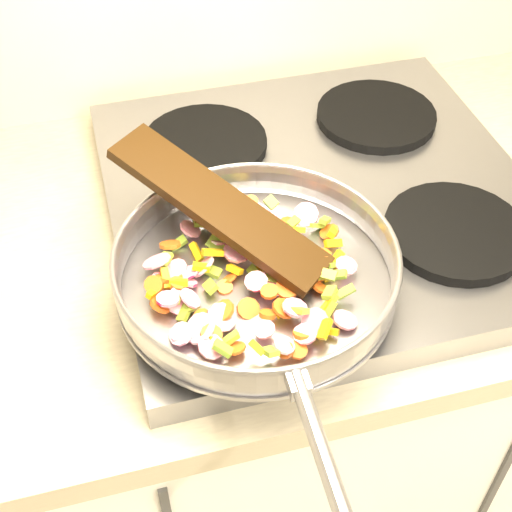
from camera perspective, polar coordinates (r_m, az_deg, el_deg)
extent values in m
cube|color=#939399|center=(1.04, 5.16, 4.54)|extent=(0.60, 0.60, 0.04)
cylinder|color=black|center=(0.90, -0.32, -1.27)|extent=(0.19, 0.19, 0.02)
cylinder|color=black|center=(0.98, 15.64, 1.87)|extent=(0.19, 0.19, 0.02)
cylinder|color=black|center=(1.10, -4.12, 9.00)|extent=(0.19, 0.19, 0.02)
cylinder|color=black|center=(1.18, 9.59, 11.01)|extent=(0.19, 0.19, 0.02)
cylinder|color=#9E9EA5|center=(0.87, 0.00, -2.10)|extent=(0.34, 0.34, 0.01)
torus|color=#9E9EA5|center=(0.85, 0.00, -0.86)|extent=(0.38, 0.38, 0.05)
torus|color=#9E9EA5|center=(0.83, 0.00, 0.19)|extent=(0.34, 0.34, 0.01)
cylinder|color=#9E9EA5|center=(0.69, 5.42, -15.68)|extent=(0.02, 0.19, 0.02)
cube|color=#9E9EA5|center=(0.73, 3.38, -10.12)|extent=(0.02, 0.03, 0.02)
cube|color=olive|center=(0.86, 2.29, -0.37)|extent=(0.02, 0.03, 0.01)
cube|color=olive|center=(0.83, -5.71, -4.49)|extent=(0.02, 0.03, 0.02)
cube|color=gold|center=(0.77, 0.06, -7.34)|extent=(0.02, 0.02, 0.02)
cylinder|color=#D05318|center=(0.83, 1.07, -2.85)|extent=(0.03, 0.03, 0.01)
cylinder|color=#D05318|center=(0.91, -2.02, 1.19)|extent=(0.03, 0.03, 0.02)
cube|color=olive|center=(0.83, -5.20, -4.07)|extent=(0.02, 0.02, 0.01)
cylinder|color=#C61345|center=(0.80, -4.34, -5.67)|extent=(0.04, 0.03, 0.03)
cube|color=gold|center=(0.90, 1.05, 2.32)|extent=(0.02, 0.02, 0.01)
cylinder|color=#C61345|center=(0.88, -0.70, 0.92)|extent=(0.04, 0.04, 0.01)
cylinder|color=#D05318|center=(0.89, 0.54, 0.57)|extent=(0.02, 0.03, 0.02)
cylinder|color=#C61345|center=(0.80, -6.02, -6.20)|extent=(0.04, 0.04, 0.02)
cube|color=olive|center=(0.94, -1.12, 4.14)|extent=(0.02, 0.02, 0.01)
cube|color=gold|center=(0.79, 5.51, -5.83)|extent=(0.02, 0.03, 0.02)
cylinder|color=#D05318|center=(0.92, -4.05, 3.22)|extent=(0.02, 0.02, 0.01)
cylinder|color=#C61345|center=(0.91, -5.27, 2.18)|extent=(0.03, 0.04, 0.02)
cube|color=olive|center=(0.93, 4.96, 2.43)|extent=(0.03, 0.02, 0.02)
cylinder|color=#C61345|center=(0.87, 7.23, -0.75)|extent=(0.04, 0.04, 0.01)
cylinder|color=#D05318|center=(0.94, 2.55, 2.71)|extent=(0.03, 0.03, 0.01)
cylinder|color=#C61345|center=(0.85, 1.44, -2.92)|extent=(0.04, 0.04, 0.03)
cube|color=gold|center=(0.91, 6.13, 1.91)|extent=(0.02, 0.03, 0.02)
cube|color=gold|center=(0.89, -4.79, 0.34)|extent=(0.02, 0.03, 0.02)
cylinder|color=#D05318|center=(0.86, 3.94, -1.06)|extent=(0.03, 0.03, 0.01)
cylinder|color=#D05318|center=(0.86, -6.49, -2.03)|extent=(0.02, 0.03, 0.02)
cube|color=gold|center=(0.81, 5.84, -4.29)|extent=(0.02, 0.02, 0.02)
cylinder|color=#D05318|center=(0.87, 0.72, 0.06)|extent=(0.03, 0.03, 0.01)
cylinder|color=#C61345|center=(0.88, 3.23, 0.88)|extent=(0.04, 0.04, 0.01)
cube|color=olive|center=(0.94, -1.83, 3.48)|extent=(0.03, 0.03, 0.02)
cylinder|color=#D05318|center=(0.84, -6.30, -2.22)|extent=(0.02, 0.02, 0.01)
cylinder|color=#C61345|center=(0.81, -5.81, -6.21)|extent=(0.04, 0.04, 0.02)
cylinder|color=#C61345|center=(0.86, -5.49, -1.32)|extent=(0.03, 0.03, 0.01)
cube|color=olive|center=(0.93, -4.21, 3.43)|extent=(0.02, 0.02, 0.02)
cube|color=olive|center=(0.87, -0.15, -1.29)|extent=(0.02, 0.02, 0.02)
cube|color=olive|center=(0.93, 1.21, 4.32)|extent=(0.02, 0.02, 0.02)
cylinder|color=#D05318|center=(0.89, -6.90, 0.91)|extent=(0.03, 0.03, 0.02)
cylinder|color=#C61345|center=(0.84, 0.01, -2.03)|extent=(0.03, 0.03, 0.01)
cube|color=gold|center=(0.90, 0.63, 1.75)|extent=(0.01, 0.02, 0.01)
cylinder|color=#D05318|center=(0.94, -0.39, 4.34)|extent=(0.03, 0.03, 0.02)
cube|color=gold|center=(0.87, 0.32, -1.10)|extent=(0.02, 0.03, 0.01)
cube|color=gold|center=(0.91, -0.84, 2.30)|extent=(0.02, 0.02, 0.02)
cylinder|color=#D05318|center=(0.79, 3.33, -7.51)|extent=(0.03, 0.03, 0.01)
cube|color=gold|center=(0.87, 3.94, 0.20)|extent=(0.02, 0.02, 0.01)
cylinder|color=#D05318|center=(0.87, 4.85, -0.40)|extent=(0.03, 0.03, 0.02)
cube|color=olive|center=(0.89, -3.48, 1.12)|extent=(0.02, 0.02, 0.02)
cube|color=olive|center=(0.92, -4.62, 2.83)|extent=(0.02, 0.02, 0.01)
cube|color=gold|center=(0.91, 3.13, 2.17)|extent=(0.03, 0.01, 0.02)
cylinder|color=#C61345|center=(0.90, -2.95, 1.15)|extent=(0.03, 0.03, 0.02)
cube|color=olive|center=(0.91, -6.24, 1.01)|extent=(0.03, 0.02, 0.01)
cube|color=olive|center=(0.85, 5.86, -1.51)|extent=(0.02, 0.02, 0.01)
cylinder|color=#C61345|center=(0.86, -5.52, -2.08)|extent=(0.03, 0.03, 0.02)
cube|color=olive|center=(0.77, 1.14, -7.66)|extent=(0.02, 0.02, 0.02)
cylinder|color=#D05318|center=(0.85, 5.09, -2.50)|extent=(0.02, 0.03, 0.02)
cube|color=gold|center=(0.87, -3.49, 0.30)|extent=(0.03, 0.01, 0.02)
cylinder|color=#C61345|center=(0.87, 7.26, -0.90)|extent=(0.02, 0.03, 0.02)
cylinder|color=#C61345|center=(0.82, -7.07, -3.43)|extent=(0.04, 0.04, 0.01)
cube|color=olive|center=(0.82, -2.89, -5.02)|extent=(0.02, 0.03, 0.01)
cylinder|color=#D05318|center=(0.86, -2.19, -1.82)|extent=(0.02, 0.02, 0.02)
cube|color=olive|center=(0.79, -2.07, -6.64)|extent=(0.02, 0.01, 0.02)
cube|color=gold|center=(0.87, 6.47, -0.22)|extent=(0.02, 0.02, 0.02)
cylinder|color=#D05318|center=(0.79, 3.74, -6.24)|extent=(0.03, 0.03, 0.01)
cylinder|color=#D05318|center=(0.86, -2.52, -2.51)|extent=(0.03, 0.03, 0.01)
cylinder|color=#C61345|center=(0.81, 3.13, -4.15)|extent=(0.03, 0.03, 0.01)
cylinder|color=#C61345|center=(0.81, 4.74, -5.56)|extent=(0.04, 0.04, 0.02)
cube|color=olive|center=(0.94, -1.87, 3.15)|extent=(0.03, 0.02, 0.01)
cube|color=gold|center=(0.82, -3.01, -4.57)|extent=(0.02, 0.02, 0.01)
cube|color=gold|center=(0.85, -7.23, -1.79)|extent=(0.01, 0.03, 0.02)
cylinder|color=#D05318|center=(0.79, -3.58, -6.29)|extent=(0.03, 0.03, 0.02)
cylinder|color=#C61345|center=(0.92, 0.08, 3.44)|extent=(0.03, 0.03, 0.02)
cube|color=gold|center=(0.95, -0.96, 4.14)|extent=(0.02, 0.02, 0.01)
cylinder|color=#C61345|center=(0.93, -4.29, 3.61)|extent=(0.04, 0.04, 0.03)
cube|color=gold|center=(0.83, 5.91, -3.73)|extent=(0.03, 0.02, 0.02)
cube|color=olive|center=(0.83, -6.72, -3.44)|extent=(0.02, 0.02, 0.01)
cube|color=gold|center=(0.87, 6.08, -1.52)|extent=(0.03, 0.01, 0.01)
cube|color=olive|center=(0.89, -3.15, 0.58)|extent=(0.02, 0.02, 0.01)
cube|color=olive|center=(0.85, 6.51, -1.51)|extent=(0.03, 0.02, 0.02)
cube|color=gold|center=(0.93, -2.86, 2.62)|extent=(0.02, 0.02, 0.01)
cube|color=olive|center=(0.87, -3.52, -1.22)|extent=(0.03, 0.02, 0.01)
cylinder|color=#D05318|center=(0.79, -1.64, -7.39)|extent=(0.03, 0.03, 0.01)
cylinder|color=#C61345|center=(0.86, 1.00, -2.24)|extent=(0.05, 0.05, 0.01)
cube|color=olive|center=(0.94, -1.47, 3.72)|extent=(0.02, 0.02, 0.01)
cylinder|color=#C61345|center=(0.84, -6.09, -3.61)|extent=(0.04, 0.04, 0.03)
cube|color=olive|center=(0.92, 5.54, 2.85)|extent=(0.02, 0.02, 0.01)
cube|color=gold|center=(0.82, 1.99, -4.35)|extent=(0.02, 0.02, 0.02)
cube|color=gold|center=(0.84, -6.20, -2.14)|extent=(0.02, 0.02, 0.01)
cube|color=olive|center=(0.86, 1.32, -1.79)|extent=(0.02, 0.02, 0.01)
cylinder|color=#D05318|center=(0.86, 2.66, -0.69)|extent=(0.03, 0.03, 0.02)
cube|color=gold|center=(0.94, -2.62, 3.11)|extent=(0.02, 0.02, 0.02)
cylinder|color=#C61345|center=(0.90, -2.17, 1.95)|extent=(0.04, 0.03, 0.03)
cylinder|color=#C61345|center=(0.79, 3.94, -6.24)|extent=(0.03, 0.03, 0.01)
cube|color=olive|center=(0.88, 3.78, -0.06)|extent=(0.01, 0.02, 0.01)
cube|color=olive|center=(0.90, -2.90, 1.49)|extent=(0.02, 0.02, 0.02)
cylinder|color=#C61345|center=(0.92, 0.93, 2.89)|extent=(0.04, 0.04, 0.02)
cylinder|color=#D05318|center=(0.81, 0.93, -4.69)|extent=(0.03, 0.03, 0.02)
cylinder|color=#C61345|center=(0.87, -4.24, -0.86)|extent=(0.03, 0.04, 0.04)
cylinder|color=#D05318|center=(0.82, 2.24, -4.21)|extent=(0.04, 0.04, 0.02)
cylinder|color=#C61345|center=(0.80, 4.72, -5.27)|extent=(0.03, 0.04, 0.03)
cube|color=olive|center=(0.91, 2.98, 2.72)|extent=(0.02, 0.02, 0.01)
cylinder|color=#D05318|center=(0.87, 5.24, 0.18)|extent=(0.04, 0.04, 0.01)
cylinder|color=#D05318|center=(0.83, -0.62, -4.27)|extent=(0.03, 0.03, 0.02)
cylinder|color=#D05318|center=(0.92, 5.88, 1.93)|extent=(0.03, 0.04, 0.02)
cylinder|color=#C61345|center=(0.80, -4.32, -6.04)|extent=(0.04, 0.05, 0.03)
cylinder|color=#C61345|center=(0.93, -3.40, 3.67)|extent=(0.04, 0.04, 0.01)
cylinder|color=#C61345|center=(0.86, -7.60, -2.32)|extent=(0.04, 0.05, 0.03)
cylinder|color=#C61345|center=(0.87, -6.42, -1.07)|extent=(0.04, 0.04, 0.02)
cube|color=gold|center=(0.90, 6.20, 1.01)|extent=(0.03, 0.02, 0.02)
cylinder|color=#C61345|center=(0.80, 0.70, -5.90)|extent=(0.03, 0.03, 0.01)
cylinder|color=#D05318|center=(0.84, -8.21, -2.29)|extent=(0.03, 0.03, 0.02)
cube|color=gold|center=(0.79, -3.93, -6.59)|extent=(0.02, 0.02, 0.02)
cylinder|color=#D05318|center=(0.78, 2.34, -7.51)|extent=(0.02, 0.02, 0.02)
cylinder|color=#C61345|center=(0.78, -3.62, -7.23)|extent=(0.04, 0.04, 0.02)
cube|color=olive|center=(0.88, -7.31, -0.29)|extent=(0.02, 0.02, 0.01)
cube|color=gold|center=(0.81, 5.77, -5.98)|extent=(0.03, 0.02, 0.01)
cylinder|color=#C61345|center=(0.85, 1.28, -2.37)|extent=(0.04, 0.04, 0.01)
cube|color=gold|center=(0.87, 1.93, -0.48)|extent=(0.03, 0.02, 0.01)
cylinder|color=#C61345|center=(0.93, 4.02, 3.33)|extent=(0.04, 0.04, 0.03)
cube|color=olive|center=(0.87, 5.66, -0.61)|extent=(0.03, 0.03, 0.02)
cube|color=olive|center=(0.83, 5.90, -2.94)|extent=(0.02, 0.03, 0.01)
cube|color=gold|center=(0.92, -4.81, 3.41)|extent=(0.02, 0.01, 0.01)
cube|color=gold|center=(0.84, -8.16, -2.89)|extent=(0.02, 0.02, 0.01)
cylinder|color=#D05318|center=(0.87, 5.05, -1.34)|extent=(0.03, 0.03, 0.02)
cylinder|color=#C61345|center=(0.81, -2.78, -4.92)|extent=(0.04, 0.04, 0.03)
cylinder|color=#D05318|center=(0.85, 2.95, -1.06)|extent=(0.03, 0.03, 0.03)
cylinder|color=#D05318|center=(0.81, -2.62, -4.39)|extent=(0.03, 0.03, 0.02)
cylinder|color=#C61345|center=(0.78, 2.27, -7.13)|extent=(0.03, 0.03, 0.01)
cube|color=olive|center=(0.90, 3.49, 0.60)|extent=(0.03, 0.02, 0.01)
cube|color=olive|center=(0.85, -3.67, -2.45)|extent=(0.02, 0.03, 0.02)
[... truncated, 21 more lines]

